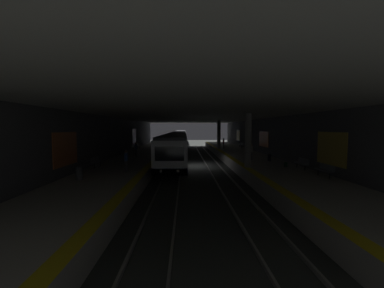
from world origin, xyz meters
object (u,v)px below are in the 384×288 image
at_px(person_standing_far, 224,143).
at_px(person_boarding, 251,151).
at_px(pillar_near, 248,140).
at_px(person_waiting_near, 126,160).
at_px(bench_right_near, 97,161).
at_px(backpack_on_floor, 286,165).
at_px(bench_right_mid, 134,147).
at_px(metro_train, 179,140).
at_px(bench_right_far, 138,146).
at_px(suitcase_rolling, 269,157).
at_px(bench_left_far, 241,145).
at_px(person_walking_mid, 136,149).
at_px(bench_left_near, 325,169).
at_px(pillar_far, 219,135).
at_px(bench_left_mid, 302,162).
at_px(trash_bin, 79,173).

relative_size(person_standing_far, person_boarding, 1.00).
xyz_separation_m(pillar_near, person_waiting_near, (-1.70, 9.87, -1.39)).
bearing_deg(person_standing_far, bench_right_near, 143.19).
relative_size(pillar_near, backpack_on_floor, 11.38).
relative_size(bench_right_mid, person_waiting_near, 1.04).
relative_size(metro_train, person_standing_far, 36.39).
xyz_separation_m(bench_right_far, suitcase_rolling, (-14.73, -16.05, -0.17)).
height_order(person_boarding, backpack_on_floor, person_boarding).
xyz_separation_m(bench_left_far, person_walking_mid, (-12.45, 15.25, 0.38)).
xyz_separation_m(pillar_near, metro_train, (28.60, 6.55, -1.30)).
relative_size(bench_left_near, bench_right_far, 1.00).
distance_m(pillar_far, backpack_on_floor, 18.07).
bearing_deg(metro_train, bench_left_near, -161.90).
bearing_deg(bench_left_mid, person_walking_mid, 59.66).
bearing_deg(metro_train, suitcase_rolling, -158.67).
xyz_separation_m(bench_right_near, person_waiting_near, (-2.05, -3.01, 0.36)).
bearing_deg(pillar_far, person_waiting_near, 152.99).
distance_m(bench_left_far, person_waiting_near, 26.18).
bearing_deg(person_walking_mid, backpack_on_floor, -118.88).
height_order(bench_right_mid, person_waiting_near, person_waiting_near).
xyz_separation_m(pillar_near, backpack_on_floor, (0.02, -3.28, -2.08)).
bearing_deg(bench_left_far, pillar_far, 122.92).
relative_size(pillar_near, bench_left_near, 2.68).
height_order(metro_train, bench_left_mid, metro_train).
xyz_separation_m(pillar_near, bench_right_far, (18.46, 12.88, -1.75)).
height_order(metro_train, bench_left_far, metro_train).
distance_m(pillar_near, metro_train, 29.37).
distance_m(bench_right_far, person_boarding, 19.98).
relative_size(person_standing_far, backpack_on_floor, 4.18).
height_order(person_standing_far, backpack_on_floor, person_standing_far).
distance_m(bench_left_near, bench_left_mid, 3.24).
bearing_deg(bench_left_near, person_walking_mid, 51.42).
distance_m(person_waiting_near, trash_bin, 3.80).
bearing_deg(metro_train, person_waiting_near, 173.74).
relative_size(person_waiting_near, suitcase_rolling, 1.60).
height_order(bench_left_near, backpack_on_floor, bench_left_near).
bearing_deg(backpack_on_floor, bench_left_near, -167.97).
height_order(bench_left_mid, suitcase_rolling, suitcase_rolling).
distance_m(person_waiting_near, person_walking_mid, 9.70).
bearing_deg(metro_train, pillar_near, -167.10).
relative_size(suitcase_rolling, backpack_on_floor, 2.54).
xyz_separation_m(bench_left_mid, person_walking_mid, (8.92, 15.25, 0.38)).
xyz_separation_m(bench_right_near, bench_right_mid, (14.80, 0.00, 0.00)).
relative_size(bench_right_near, suitcase_rolling, 1.67).
bearing_deg(person_walking_mid, person_boarding, -104.24).
bearing_deg(trash_bin, pillar_far, -28.49).
bearing_deg(bench_left_far, suitcase_rolling, 176.48).
bearing_deg(backpack_on_floor, person_waiting_near, 97.46).
distance_m(bench_left_mid, bench_right_far, 25.88).
xyz_separation_m(pillar_far, bench_right_far, (0.79, 12.88, -1.75)).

